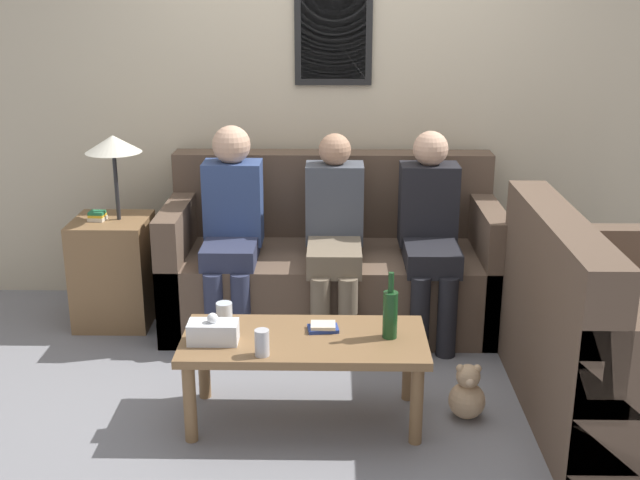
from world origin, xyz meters
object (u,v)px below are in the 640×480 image
person_left (232,222)px  coffee_table (304,349)px  couch_side (610,349)px  person_right (430,227)px  couch_main (332,266)px  person_middle (334,229)px  teddy_bear (467,395)px  wine_bottle (390,313)px  drinking_glass (224,313)px

person_left → coffee_table: bearing=-66.1°
couch_side → person_right: size_ratio=1.19×
couch_main → person_right: person_right is taller
coffee_table → person_middle: person_middle is taller
coffee_table → teddy_bear: 0.82m
person_middle → wine_bottle: bearing=-75.8°
person_right → wine_bottle: bearing=-106.1°
couch_main → person_left: (-0.59, -0.19, 0.34)m
couch_side → person_middle: bearing=53.9°
couch_main → couch_side: size_ratio=1.40×
couch_main → person_middle: 0.36m
person_middle → couch_side: bearing=-36.1°
couch_side → coffee_table: size_ratio=1.24×
drinking_glass → person_middle: bearing=58.3°
person_middle → teddy_bear: bearing=-57.4°
coffee_table → person_right: bearing=56.0°
person_right → person_middle: bearing=179.8°
person_left → person_middle: person_left is taller
couch_side → person_right: 1.27m
person_right → teddy_bear: person_right is taller
wine_bottle → teddy_bear: bearing=2.9°
teddy_bear → wine_bottle: bearing=-177.1°
couch_main → person_right: bearing=-19.4°
couch_side → teddy_bear: bearing=93.7°
couch_side → person_left: 2.18m
couch_main → drinking_glass: (-0.52, -1.06, 0.14)m
drinking_glass → person_right: person_right is taller
teddy_bear → drinking_glass: bearing=173.2°
coffee_table → drinking_glass: bearing=157.2°
wine_bottle → person_left: person_left is taller
coffee_table → wine_bottle: 0.44m
person_right → teddy_bear: bearing=-85.0°
couch_side → person_left: size_ratio=1.16×
wine_bottle → person_left: (-0.86, 1.04, 0.13)m
couch_main → teddy_bear: bearing=-61.4°
couch_side → person_left: person_left is taller
coffee_table → person_middle: size_ratio=0.97×
teddy_bear → person_right: bearing=95.0°
couch_side → person_middle: 1.66m
person_middle → drinking_glass: bearing=-121.7°
coffee_table → couch_main: bearing=84.1°
person_left → person_right: bearing=-0.6°
coffee_table → wine_bottle: bearing=1.0°
coffee_table → drinking_glass: drinking_glass is taller
wine_bottle → couch_main: bearing=102.6°
drinking_glass → person_left: 0.90m
teddy_bear → person_middle: bearing=122.6°
coffee_table → wine_bottle: (0.40, 0.01, 0.18)m
couch_side → coffee_table: (-1.46, -0.07, 0.02)m
person_left → person_right: person_left is taller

